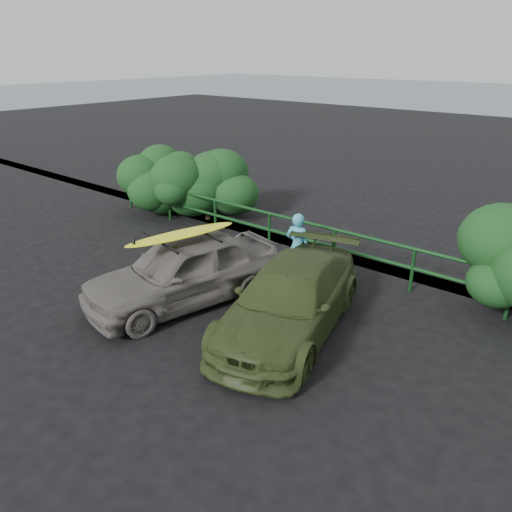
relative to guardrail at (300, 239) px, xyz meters
The scene contains 8 objects.
ground 5.03m from the guardrail, 90.00° to the right, with size 80.00×80.00×0.00m, color black.
guardrail is the anchor object (origin of this frame).
shrub_left 4.84m from the guardrail, behind, with size 3.20×2.40×1.97m, color #1A471B, non-canonical shape.
sedan 3.58m from the guardrail, 97.71° to the right, with size 1.71×4.25×1.45m, color #69645E.
olive_vehicle 3.64m from the guardrail, 58.19° to the right, with size 1.82×4.47×1.30m, color #38461F.
man 1.32m from the guardrail, 58.19° to the right, with size 0.59×0.39×1.61m, color #43ADCB.
roof_rack 3.70m from the guardrail, 97.71° to the right, with size 1.46×1.02×0.05m, color black, non-canonical shape.
surfboard 3.72m from the guardrail, 97.71° to the right, with size 0.51×2.46×0.07m, color #EFF419.
Camera 1 is at (6.73, -4.89, 4.97)m, focal length 35.00 mm.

